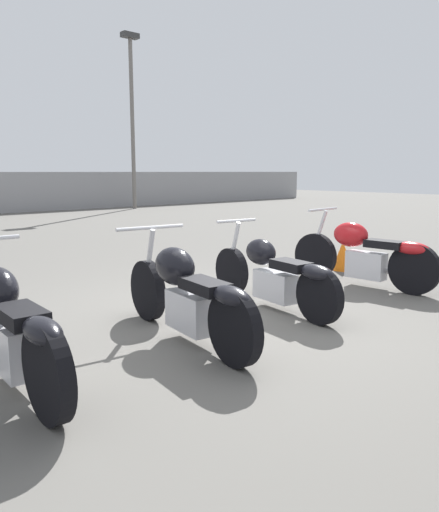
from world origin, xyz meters
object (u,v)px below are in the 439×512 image
Objects in this scene: motorcycle_slot_1 at (187,294)px; traffic_cone_near at (343,255)px; motorcycle_slot_0 at (9,327)px; light_pole_left at (132,106)px; motorcycle_slot_2 at (274,274)px; motorcycle_slot_3 at (364,254)px.

motorcycle_slot_1 is 4.62× the size of traffic_cone_near.
motorcycle_slot_1 is (1.53, -0.10, 0.01)m from motorcycle_slot_0.
motorcycle_slot_1 is at bearing -1.15° from motorcycle_slot_0.
traffic_cone_near is (5.38, 0.83, -0.20)m from motorcycle_slot_0.
light_pole_left is 14.75m from traffic_cone_near.
motorcycle_slot_2 is at bearing 15.94° from motorcycle_slot_1.
motorcycle_slot_1 is 1.41m from motorcycle_slot_2.
light_pole_left is at bearing 71.49° from motorcycle_slot_2.
motorcycle_slot_3 is at bearing 2.77° from motorcycle_slot_0.
motorcycle_slot_0 is 4.65m from motorcycle_slot_3.
motorcycle_slot_0 is 1.00× the size of motorcycle_slot_1.
motorcycle_slot_3 is (4.65, 0.02, 0.01)m from motorcycle_slot_0.
light_pole_left is 16.33m from motorcycle_slot_2.
motorcycle_slot_2 is 1.01× the size of motorcycle_slot_3.
motorcycle_slot_3 is 4.50× the size of traffic_cone_near.
motorcycle_slot_1 is 3.97m from traffic_cone_near.
motorcycle_slot_0 reaches higher than traffic_cone_near.
traffic_cone_near is (0.73, 0.82, -0.21)m from motorcycle_slot_3.
motorcycle_slot_3 is 1.12m from traffic_cone_near.
motorcycle_slot_2 is (1.40, 0.19, -0.05)m from motorcycle_slot_1.
traffic_cone_near is (-4.85, -13.38, -3.89)m from light_pole_left.
light_pole_left is 17.90m from motorcycle_slot_0.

